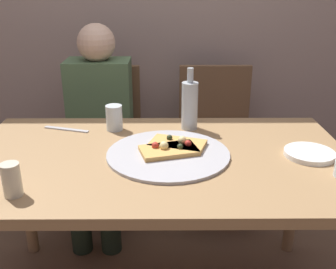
# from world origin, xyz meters

# --- Properties ---
(dining_table) EXTENTS (1.52, 0.88, 0.75)m
(dining_table) POSITION_xyz_m (0.00, 0.00, 0.67)
(dining_table) COLOR #99754C
(dining_table) RESTS_ON ground_plane
(pizza_tray) EXTENTS (0.48, 0.48, 0.01)m
(pizza_tray) POSITION_xyz_m (0.04, -0.00, 0.75)
(pizza_tray) COLOR #ADADB2
(pizza_tray) RESTS_ON dining_table
(pizza_slice_last) EXTENTS (0.25, 0.19, 0.05)m
(pizza_slice_last) POSITION_xyz_m (0.08, 0.06, 0.77)
(pizza_slice_last) COLOR tan
(pizza_slice_last) RESTS_ON pizza_tray
(pizza_slice_extra) EXTENTS (0.25, 0.18, 0.05)m
(pizza_slice_extra) POSITION_xyz_m (0.04, 0.00, 0.77)
(pizza_slice_extra) COLOR tan
(pizza_slice_extra) RESTS_ON pizza_tray
(wine_bottle) EXTENTS (0.07, 0.07, 0.28)m
(wine_bottle) POSITION_xyz_m (0.14, 0.30, 0.86)
(wine_bottle) COLOR #B2BCC1
(wine_bottle) RESTS_ON dining_table
(tumbler_near) EXTENTS (0.08, 0.08, 0.12)m
(tumbler_near) POSITION_xyz_m (-0.20, 0.28, 0.80)
(tumbler_near) COLOR silver
(tumbler_near) RESTS_ON dining_table
(wine_glass) EXTENTS (0.06, 0.06, 0.11)m
(wine_glass) POSITION_xyz_m (-0.46, -0.30, 0.80)
(wine_glass) COLOR beige
(wine_glass) RESTS_ON dining_table
(plate_stack) EXTENTS (0.20, 0.20, 0.02)m
(plate_stack) POSITION_xyz_m (0.59, -0.01, 0.76)
(plate_stack) COLOR white
(plate_stack) RESTS_ON dining_table
(table_knife) EXTENTS (0.22, 0.08, 0.01)m
(table_knife) POSITION_xyz_m (-0.43, 0.28, 0.75)
(table_knife) COLOR #B7B7BC
(table_knife) RESTS_ON dining_table
(chair_left) EXTENTS (0.44, 0.44, 0.90)m
(chair_left) POSITION_xyz_m (-0.35, 0.84, 0.51)
(chair_left) COLOR brown
(chair_left) RESTS_ON ground_plane
(chair_right) EXTENTS (0.44, 0.44, 0.90)m
(chair_right) POSITION_xyz_m (0.33, 0.84, 0.51)
(chair_right) COLOR brown
(chair_right) RESTS_ON ground_plane
(guest_in_sweater) EXTENTS (0.36, 0.56, 1.17)m
(guest_in_sweater) POSITION_xyz_m (-0.35, 0.69, 0.64)
(guest_in_sweater) COLOR #4C6B47
(guest_in_sweater) RESTS_ON ground_plane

